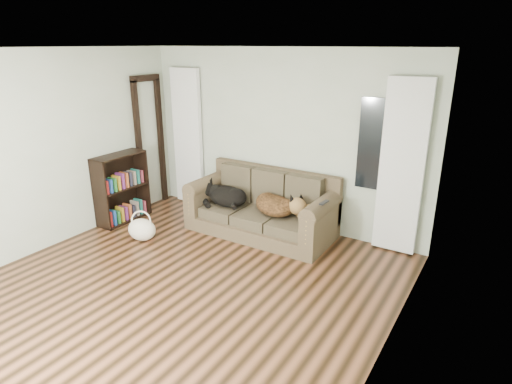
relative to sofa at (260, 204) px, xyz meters
The scene contains 15 objects.
floor 2.03m from the sofa, 89.69° to the right, with size 5.00×5.00×0.00m, color black.
ceiling 2.92m from the sofa, 89.69° to the right, with size 5.00×5.00×0.00m, color white.
wall_back 1.00m from the sofa, 88.83° to the left, with size 4.50×0.04×2.60m, color #B8C0B0.
wall_left 3.10m from the sofa, 138.59° to the right, with size 0.04×5.00×2.60m, color #B8C0B0.
wall_right 3.12m from the sofa, 41.14° to the right, with size 0.04×5.00×2.60m, color #B8C0B0.
curtain_left 1.88m from the sofa, 165.24° to the left, with size 0.55×0.08×2.25m, color white.
curtain_right 1.99m from the sofa, 13.81° to the left, with size 0.55×0.08×2.25m, color white.
window_pane 1.81m from the sofa, 18.72° to the left, with size 0.50×0.03×1.20m, color black.
door_casing 2.27m from the sofa, behind, with size 0.07×0.60×2.10m, color black.
sofa is the anchor object (origin of this frame).
dog_black_lab 0.59m from the sofa, behind, with size 0.68×0.47×0.29m, color black.
dog_shepherd 0.29m from the sofa, ahead, with size 0.68×0.48×0.30m, color black.
tv_remote 1.09m from the sofa, ahead, with size 0.05×0.19×0.02m, color black.
tote_bag 1.72m from the sofa, 140.19° to the right, with size 0.42×0.33×0.31m, color silver.
bookshelf 2.20m from the sofa, 161.24° to the right, with size 0.32×0.85×1.06m, color black.
Camera 1 is at (2.96, -2.95, 2.65)m, focal length 30.00 mm.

